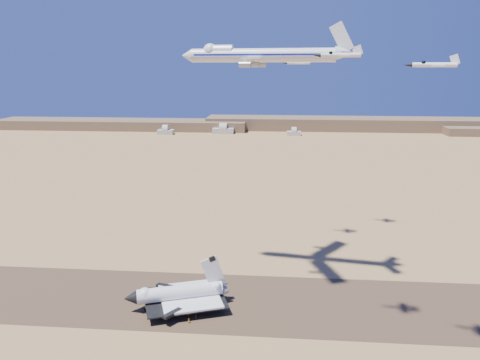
# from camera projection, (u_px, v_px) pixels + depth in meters

# --- Properties ---
(ground) EXTENTS (1200.00, 1200.00, 0.00)m
(ground) POSITION_uv_depth(u_px,v_px,m) (226.00, 301.00, 193.22)
(ground) COLOR #A57F49
(ground) RESTS_ON ground
(runway) EXTENTS (600.00, 50.00, 0.06)m
(runway) POSITION_uv_depth(u_px,v_px,m) (226.00, 301.00, 193.21)
(runway) COLOR #493524
(runway) RESTS_ON ground
(ridgeline) EXTENTS (960.00, 90.00, 18.00)m
(ridgeline) POSITION_uv_depth(u_px,v_px,m) (310.00, 125.00, 696.06)
(ridgeline) COLOR brown
(ridgeline) RESTS_ON ground
(hangars) EXTENTS (200.50, 29.50, 30.00)m
(hangars) POSITION_uv_depth(u_px,v_px,m) (220.00, 131.00, 660.25)
(hangars) COLOR #B9B3A4
(hangars) RESTS_ON ground
(shuttle) EXTENTS (42.17, 34.27, 20.52)m
(shuttle) POSITION_uv_depth(u_px,v_px,m) (179.00, 294.00, 187.66)
(shuttle) COLOR silver
(shuttle) RESTS_ON runway
(carrier_747) EXTENTS (71.64, 54.78, 17.78)m
(carrier_747) POSITION_uv_depth(u_px,v_px,m) (257.00, 55.00, 192.26)
(carrier_747) COLOR silver
(crew_a) EXTENTS (0.46, 0.65, 1.69)m
(crew_a) POSITION_uv_depth(u_px,v_px,m) (188.00, 314.00, 181.61)
(crew_a) COLOR orange
(crew_a) RESTS_ON runway
(crew_b) EXTENTS (0.94, 1.07, 1.90)m
(crew_b) POSITION_uv_depth(u_px,v_px,m) (189.00, 321.00, 176.67)
(crew_b) COLOR orange
(crew_b) RESTS_ON runway
(crew_c) EXTENTS (0.99, 1.11, 1.70)m
(crew_c) POSITION_uv_depth(u_px,v_px,m) (196.00, 317.00, 179.40)
(crew_c) COLOR orange
(crew_c) RESTS_ON runway
(chase_jet_a) EXTENTS (15.30, 8.38, 3.81)m
(chase_jet_a) POSITION_uv_depth(u_px,v_px,m) (340.00, 55.00, 144.88)
(chase_jet_a) COLOR silver
(chase_jet_b) EXTENTS (14.45, 8.44, 3.68)m
(chase_jet_b) POSITION_uv_depth(u_px,v_px,m) (433.00, 65.00, 130.61)
(chase_jet_b) COLOR silver
(chase_jet_c) EXTENTS (14.32, 7.59, 3.57)m
(chase_jet_c) POSITION_uv_depth(u_px,v_px,m) (298.00, 63.00, 233.22)
(chase_jet_c) COLOR silver
(chase_jet_d) EXTENTS (14.36, 8.01, 3.59)m
(chase_jet_d) POSITION_uv_depth(u_px,v_px,m) (345.00, 53.00, 249.49)
(chase_jet_d) COLOR silver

